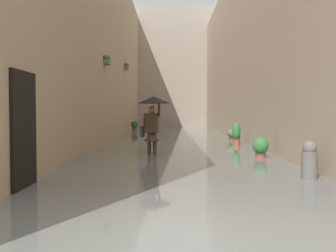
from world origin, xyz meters
The scene contains 11 objects.
ground_plane centered at (0.00, -14.54, 0.00)m, with size 72.72×72.72×0.00m, color slate.
flood_water centered at (0.00, -14.54, 0.08)m, with size 6.56×35.09×0.15m, color slate.
building_facade_left centered at (-3.78, -14.54, 4.31)m, with size 2.04×33.09×8.62m.
building_facade_right centered at (3.78, -14.54, 4.67)m, with size 2.04×33.09×9.34m.
building_facade_far centered at (0.00, -29.99, 5.14)m, with size 9.36×1.80×10.28m, color #A89989.
person_wading centered at (0.81, -8.19, 1.45)m, with size 1.07×1.07×2.03m.
potted_plant_far_left centered at (-2.38, -11.46, 0.56)m, with size 0.34×0.34×1.05m.
potted_plant_far_right centered at (2.54, -21.38, 0.49)m, with size 0.43×0.43×0.86m.
potted_plant_mid_left centered at (-2.62, -13.56, 0.40)m, with size 0.57×0.57×0.70m.
potted_plant_near_left centered at (-2.35, -7.22, 0.42)m, with size 0.46×0.46×0.74m.
mooring_bollard centered at (-2.48, -3.63, 0.45)m, with size 0.31×0.31×0.91m.
Camera 1 is at (0.31, 4.13, 1.51)m, focal length 42.02 mm.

